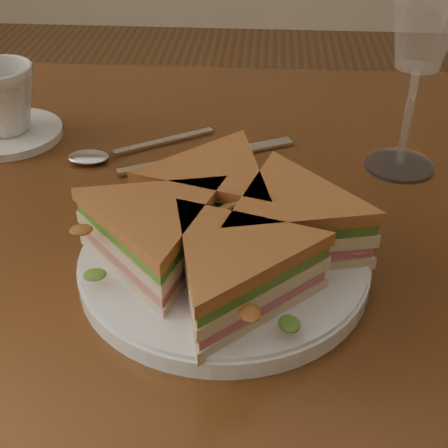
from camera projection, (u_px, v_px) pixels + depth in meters
name	position (u px, v px, depth m)	size (l,w,h in m)	color
table	(214.00, 284.00, 0.69)	(1.20, 0.80, 0.75)	#3A1E0D
plate	(224.00, 263.00, 0.55)	(0.26, 0.26, 0.02)	silver
sandwich_wedges	(224.00, 229.00, 0.53)	(0.30, 0.30, 0.06)	beige
crisps_mound	(224.00, 233.00, 0.53)	(0.09, 0.09, 0.05)	#C35619
spoon	(108.00, 154.00, 0.73)	(0.16, 0.11, 0.01)	silver
knife	(202.00, 158.00, 0.72)	(0.20, 0.11, 0.00)	silver
wine_glass	(427.00, 13.00, 0.61)	(0.09, 0.09, 0.24)	white
saucer	(9.00, 134.00, 0.77)	(0.13, 0.13, 0.01)	silver
coffee_cup	(1.00, 99.00, 0.74)	(0.09, 0.09, 0.08)	silver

